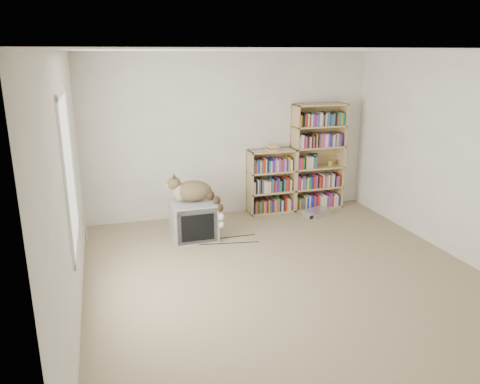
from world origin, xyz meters
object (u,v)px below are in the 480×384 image
object	(u,v)px
cat	(197,194)
dvd_player	(317,213)
bookcase_tall	(317,159)
bookcase_short	(271,183)
crt_tv	(193,220)

from	to	relation	value
cat	dvd_player	xyz separation A→B (m)	(1.99, 0.35, -0.58)
bookcase_tall	bookcase_short	xyz separation A→B (m)	(-0.80, -0.00, -0.34)
cat	bookcase_tall	bearing A→B (deg)	28.51
bookcase_short	dvd_player	xyz separation A→B (m)	(0.63, -0.40, -0.43)
crt_tv	cat	xyz separation A→B (m)	(0.06, 0.00, 0.37)
crt_tv	bookcase_tall	world-z (taller)	bookcase_tall
bookcase_short	dvd_player	bearing A→B (deg)	-32.25
crt_tv	cat	world-z (taller)	cat
bookcase_tall	dvd_player	distance (m)	0.88
bookcase_short	bookcase_tall	bearing A→B (deg)	0.03
bookcase_tall	cat	bearing A→B (deg)	-160.86
cat	dvd_player	size ratio (longest dim) A/B	1.94
cat	bookcase_short	size ratio (longest dim) A/B	0.74
cat	bookcase_short	xyz separation A→B (m)	(1.36, 0.75, -0.15)
cat	crt_tv	bearing A→B (deg)	-167.31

